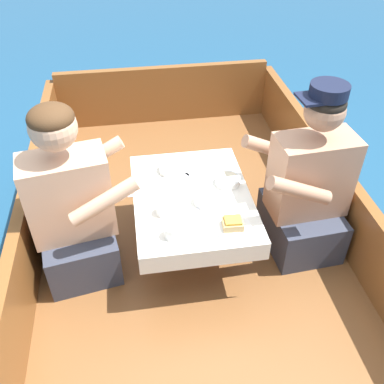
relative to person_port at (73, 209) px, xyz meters
name	(u,v)px	position (x,y,z in m)	size (l,w,h in m)	color
ground_plane	(194,297)	(0.60, -0.06, -0.75)	(60.00, 60.00, 0.00)	navy
boat_deck	(194,278)	(0.60, -0.06, -0.57)	(1.79, 3.23, 0.36)	brown
gunwale_port	(26,251)	(-0.26, -0.06, -0.19)	(0.06, 3.23, 0.40)	brown
gunwale_starboard	(348,215)	(1.47, -0.06, -0.19)	(0.06, 3.23, 0.40)	brown
bow_coaming	(163,94)	(0.60, 1.53, -0.16)	(1.67, 0.06, 0.46)	brown
cockpit_table	(192,201)	(0.60, 0.03, -0.05)	(0.61, 0.81, 0.38)	#B2B2B7
person_port	(73,209)	(0.00, 0.00, 0.00)	(0.57, 0.51, 0.96)	#333847
person_starboard	(307,190)	(1.21, -0.03, -0.01)	(0.54, 0.47, 0.98)	#333847
plate_sandwich	(232,227)	(0.75, -0.24, -0.01)	(0.18, 0.18, 0.01)	white
plate_bread	(175,192)	(0.52, 0.06, -0.01)	(0.18, 0.18, 0.01)	white
sandwich	(233,223)	(0.75, -0.24, 0.02)	(0.10, 0.09, 0.05)	tan
bowl_port_near	(206,199)	(0.67, -0.04, 0.01)	(0.13, 0.13, 0.04)	white
bowl_starboard_near	(228,180)	(0.81, 0.10, 0.01)	(0.13, 0.13, 0.04)	white
bowl_center_far	(171,167)	(0.52, 0.26, 0.01)	(0.14, 0.14, 0.04)	white
coffee_cup_port	(172,231)	(0.47, -0.25, 0.02)	(0.10, 0.07, 0.06)	white
coffee_cup_starboard	(164,208)	(0.45, -0.09, 0.02)	(0.10, 0.07, 0.06)	white
utensil_fork_port	(193,179)	(0.63, 0.17, -0.01)	(0.10, 0.16, 0.00)	silver
utensil_spoon_starboard	(193,210)	(0.59, -0.09, -0.01)	(0.17, 0.06, 0.01)	silver
utensil_spoon_center	(138,196)	(0.32, 0.06, -0.01)	(0.17, 0.06, 0.01)	silver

